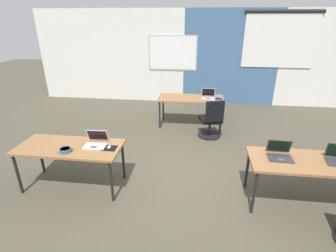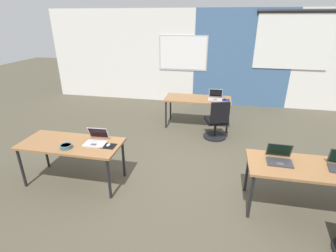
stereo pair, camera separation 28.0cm
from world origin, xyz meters
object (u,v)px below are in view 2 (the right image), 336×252
at_px(chair_far_right, 217,123).
at_px(laptop_near_right_inner, 279,158).
at_px(laptop_near_left_inner, 96,140).
at_px(desk_far_center, 198,101).
at_px(desk_near_right, 309,170).
at_px(laptop_far_right, 215,97).
at_px(mouse_near_left_inner, 108,145).
at_px(snack_bowl, 66,146).
at_px(mouse_far_right, 225,99).
at_px(desk_near_left, 71,146).

relative_size(chair_far_right, laptop_near_right_inner, 2.71).
bearing_deg(laptop_near_left_inner, desk_far_center, 60.57).
distance_m(desk_near_right, laptop_far_right, 3.12).
relative_size(mouse_near_left_inner, chair_far_right, 0.11).
bearing_deg(laptop_near_right_inner, laptop_near_left_inner, -178.55).
distance_m(desk_far_center, snack_bowl, 3.44).
bearing_deg(mouse_far_right, snack_bowl, -128.57).
bearing_deg(laptop_far_right, desk_near_right, -63.67).
relative_size(laptop_near_right_inner, snack_bowl, 1.91).
xyz_separation_m(laptop_near_left_inner, laptop_near_right_inner, (2.72, -0.02, 0.00)).
bearing_deg(chair_far_right, desk_near_right, 102.91).
xyz_separation_m(desk_near_right, snack_bowl, (-3.46, -0.18, 0.10)).
distance_m(desk_far_center, laptop_far_right, 0.43).
distance_m(desk_near_right, desk_far_center, 3.30).
bearing_deg(chair_far_right, laptop_far_right, -101.61).
bearing_deg(desk_near_left, desk_far_center, 57.99).
distance_m(mouse_near_left_inner, laptop_far_right, 3.20).
height_order(mouse_near_left_inner, snack_bowl, snack_bowl).
xyz_separation_m(desk_near_left, chair_far_right, (2.24, 2.12, -0.28)).
distance_m(mouse_near_left_inner, laptop_near_right_inner, 2.49).
bearing_deg(desk_near_right, laptop_near_right_inner, 170.14).
bearing_deg(laptop_near_left_inner, laptop_far_right, 54.16).
bearing_deg(desk_near_left, laptop_near_right_inner, 1.22).
bearing_deg(chair_far_right, desk_far_center, -71.87).
relative_size(desk_near_left, laptop_far_right, 4.77).
xyz_separation_m(desk_near_left, desk_near_right, (3.50, 0.00, 0.00)).
distance_m(desk_far_center, mouse_far_right, 0.65).
relative_size(laptop_near_left_inner, chair_far_right, 0.38).
bearing_deg(laptop_near_right_inner, desk_near_right, -7.94).
xyz_separation_m(desk_near_left, desk_far_center, (1.75, 2.80, 0.00)).
bearing_deg(mouse_far_right, chair_far_right, -102.92).
xyz_separation_m(chair_far_right, laptop_near_right_inner, (0.87, -2.05, 0.39)).
bearing_deg(desk_near_left, snack_bowl, -78.86).
relative_size(desk_far_center, laptop_near_right_inner, 4.71).
height_order(desk_near_left, mouse_far_right, mouse_far_right).
height_order(mouse_near_left_inner, laptop_near_right_inner, laptop_near_right_inner).
distance_m(laptop_near_right_inner, snack_bowl, 3.09).
distance_m(desk_near_right, snack_bowl, 3.47).
relative_size(desk_near_left, desk_near_right, 1.00).
relative_size(mouse_near_left_inner, snack_bowl, 0.58).
distance_m(desk_near_left, desk_near_right, 3.50).
bearing_deg(mouse_far_right, laptop_far_right, 168.96).
bearing_deg(desk_far_center, laptop_near_left_inner, -116.52).
bearing_deg(mouse_far_right, laptop_near_left_inner, -126.62).
bearing_deg(chair_far_right, desk_near_left, 25.55).
bearing_deg(mouse_far_right, desk_near_left, -130.77).
height_order(desk_near_left, laptop_near_right_inner, laptop_near_right_inner).
relative_size(desk_near_left, desk_far_center, 1.00).
bearing_deg(laptop_near_right_inner, mouse_far_right, 106.82).
height_order(laptop_near_left_inner, mouse_near_left_inner, laptop_near_left_inner).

